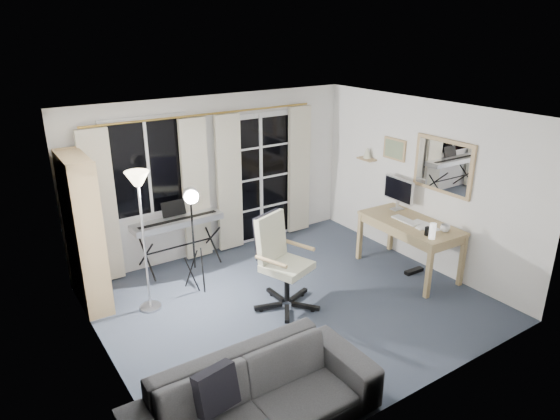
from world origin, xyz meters
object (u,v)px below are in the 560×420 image
object	(u,v)px
bookshelf	(82,237)
studio_light	(191,208)
keyboard_piano	(178,223)
office_chair	(278,254)
monitor	(399,191)
sofa	(255,390)
desk	(410,228)
torchiere_lamp	(140,200)
mug	(445,227)

from	to	relation	value
bookshelf	studio_light	size ratio (longest dim) A/B	1.31
keyboard_piano	studio_light	bearing A→B (deg)	-98.14
office_chair	monitor	distance (m)	2.25
office_chair	monitor	world-z (taller)	monitor
sofa	desk	bearing A→B (deg)	22.56
studio_light	sofa	bearing A→B (deg)	-85.74
keyboard_piano	office_chair	size ratio (longest dim) A/B	1.10
monitor	sofa	bearing A→B (deg)	-150.95
bookshelf	studio_light	bearing A→B (deg)	-19.37
bookshelf	sofa	xyz separation A→B (m)	(0.65, -2.98, -0.49)
keyboard_piano	monitor	distance (m)	3.22
desk	monitor	distance (m)	0.62
bookshelf	keyboard_piano	bearing A→B (deg)	12.68
desk	studio_light	bearing A→B (deg)	159.49
torchiere_lamp	sofa	world-z (taller)	torchiere_lamp
mug	office_chair	bearing A→B (deg)	159.60
torchiere_lamp	desk	bearing A→B (deg)	-17.64
bookshelf	office_chair	xyz separation A→B (m)	(1.98, -1.33, -0.22)
torchiere_lamp	desk	world-z (taller)	torchiere_lamp
studio_light	monitor	xyz separation A→B (m)	(2.95, -0.69, -0.13)
keyboard_piano	sofa	size ratio (longest dim) A/B	0.59
mug	bookshelf	bearing A→B (deg)	152.73
torchiere_lamp	office_chair	bearing A→B (deg)	-29.77
desk	keyboard_piano	bearing A→B (deg)	146.78
bookshelf	office_chair	size ratio (longest dim) A/B	1.63
bookshelf	monitor	bearing A→B (deg)	-14.15
studio_light	monitor	world-z (taller)	studio_light
torchiere_lamp	mug	xyz separation A→B (m)	(3.52, -1.59, -0.60)
desk	monitor	xyz separation A→B (m)	(0.20, 0.45, 0.39)
studio_light	mug	world-z (taller)	studio_light
studio_light	mug	xyz separation A→B (m)	(2.86, -1.64, -0.36)
mug	sofa	xyz separation A→B (m)	(-3.46, -0.86, -0.40)
keyboard_piano	mug	size ratio (longest dim) A/B	10.38
bookshelf	desk	distance (m)	4.33
monitor	keyboard_piano	bearing A→B (deg)	155.42
torchiere_lamp	studio_light	distance (m)	0.71
bookshelf	torchiere_lamp	world-z (taller)	bookshelf
sofa	studio_light	bearing A→B (deg)	77.03
office_chair	sofa	xyz separation A→B (m)	(-1.33, -1.65, -0.27)
torchiere_lamp	office_chair	distance (m)	1.76
torchiere_lamp	studio_light	bearing A→B (deg)	4.99
studio_light	sofa	size ratio (longest dim) A/B	0.67
torchiere_lamp	mug	world-z (taller)	torchiere_lamp
office_chair	mug	bearing A→B (deg)	-40.04
studio_light	sofa	distance (m)	2.68
monitor	desk	bearing A→B (deg)	-111.56
torchiere_lamp	monitor	distance (m)	3.69
bookshelf	office_chair	bearing A→B (deg)	-32.44
studio_light	desk	bearing A→B (deg)	-4.83
keyboard_piano	desk	distance (m)	3.27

